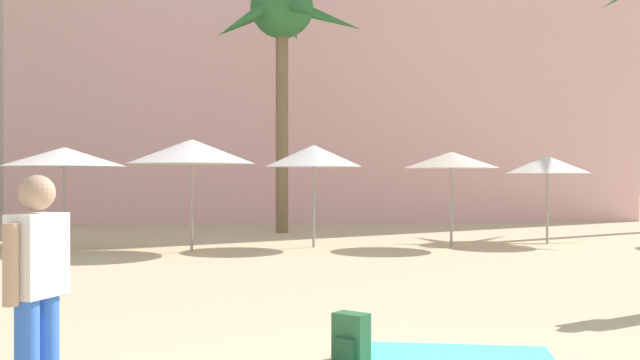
{
  "coord_description": "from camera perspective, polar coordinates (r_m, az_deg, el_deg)",
  "views": [
    {
      "loc": [
        -1.08,
        -4.59,
        1.6
      ],
      "look_at": [
        0.16,
        6.88,
        1.57
      ],
      "focal_mm": 40.97,
      "sensor_mm": 36.0,
      "label": 1
    }
  ],
  "objects": [
    {
      "name": "palm_tree_right",
      "position": [
        21.76,
        -2.98,
        12.35
      ],
      "size": [
        4.59,
        4.81,
        7.51
      ],
      "color": "brown",
      "rests_on": "ground"
    },
    {
      "name": "cafe_umbrella_0",
      "position": [
        17.13,
        10.22,
        1.55
      ],
      "size": [
        2.18,
        2.18,
        2.21
      ],
      "color": "gray",
      "rests_on": "ground"
    },
    {
      "name": "cafe_umbrella_1",
      "position": [
        18.52,
        17.33,
        1.15
      ],
      "size": [
        2.03,
        2.03,
        2.13
      ],
      "color": "gray",
      "rests_on": "ground"
    },
    {
      "name": "cafe_umbrella_4",
      "position": [
        16.83,
        -0.5,
        1.89
      ],
      "size": [
        2.23,
        2.23,
        2.37
      ],
      "color": "gray",
      "rests_on": "ground"
    },
    {
      "name": "cafe_umbrella_5",
      "position": [
        17.07,
        -19.33,
        1.72
      ],
      "size": [
        2.7,
        2.7,
        2.28
      ],
      "color": "gray",
      "rests_on": "ground"
    },
    {
      "name": "cafe_umbrella_7",
      "position": [
        16.07,
        -9.99,
        2.21
      ],
      "size": [
        2.77,
        2.77,
        2.44
      ],
      "color": "gray",
      "rests_on": "ground"
    },
    {
      "name": "beach_towel",
      "position": [
        6.74,
        9.97,
        -13.54
      ],
      "size": [
        2.06,
        1.47,
        0.01
      ],
      "primitive_type": "cube",
      "rotation": [
        0.0,
        0.0,
        -0.24
      ],
      "color": "#4CC6D6",
      "rests_on": "ground"
    },
    {
      "name": "backpack",
      "position": [
        6.53,
        2.39,
        -12.23
      ],
      "size": [
        0.35,
        0.35,
        0.42
      ],
      "rotation": [
        0.0,
        0.0,
        3.97
      ],
      "color": "#295D35",
      "rests_on": "ground"
    },
    {
      "name": "person_far_right",
      "position": [
        5.3,
        -21.21,
        -7.61
      ],
      "size": [
        0.37,
        0.59,
        1.62
      ],
      "rotation": [
        0.0,
        0.0,
        5.85
      ],
      "color": "blue",
      "rests_on": "ground"
    }
  ]
}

